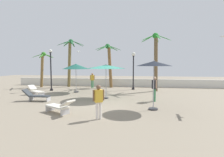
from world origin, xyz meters
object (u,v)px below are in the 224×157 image
object	(u,v)px
palm_tree_1	(109,60)
lounge_chair_0	(60,106)
palm_tree_3	(70,57)
lamp_post_1	(51,67)
patio_umbrella_2	(76,67)
palm_tree_2	(156,56)
lounge_chair_2	(36,91)
guest_2	(154,86)
guest_1	(99,99)
guest_0	(92,79)
seagull_0	(79,52)
patio_umbrella_1	(154,65)
lamp_post_0	(133,65)
palm_tree_0	(43,65)
lounge_chair_1	(36,96)
patio_umbrella_0	(106,67)
seagull_1	(224,36)

from	to	relation	value
palm_tree_1	lounge_chair_0	distance (m)	11.26
palm_tree_3	lamp_post_1	xyz separation A→B (m)	(-0.71, -3.20, -1.05)
patio_umbrella_2	palm_tree_2	xyz separation A→B (m)	(7.34, 1.80, 1.01)
palm_tree_1	palm_tree_3	world-z (taller)	palm_tree_3
palm_tree_2	lounge_chair_2	xyz separation A→B (m)	(-10.11, -3.89, -3.00)
patio_umbrella_2	guest_2	size ratio (longest dim) A/B	1.54
palm_tree_2	lounge_chair_2	size ratio (longest dim) A/B	2.99
patio_umbrella_2	guest_1	size ratio (longest dim) A/B	1.64
patio_umbrella_2	guest_0	world-z (taller)	patio_umbrella_2
palm_tree_2	seagull_0	distance (m)	9.26
patio_umbrella_1	guest_2	xyz separation A→B (m)	(0.26, 2.35, -1.52)
patio_umbrella_1	lounge_chair_2	distance (m)	10.16
palm_tree_1	guest_1	world-z (taller)	palm_tree_1
patio_umbrella_1	lounge_chair_0	xyz separation A→B (m)	(-4.95, -1.53, -2.18)
patio_umbrella_2	lamp_post_0	world-z (taller)	lamp_post_0
palm_tree_2	guest_0	world-z (taller)	palm_tree_2
palm_tree_0	lounge_chair_2	world-z (taller)	palm_tree_0
patio_umbrella_1	palm_tree_3	xyz separation A→B (m)	(-8.65, 9.28, 0.85)
lamp_post_0	seagull_0	bearing A→B (deg)	160.88
guest_0	guest_2	distance (m)	8.95
lounge_chair_2	lamp_post_1	bearing A→B (deg)	90.33
palm_tree_0	lamp_post_1	bearing A→B (deg)	-47.07
palm_tree_2	guest_0	bearing A→B (deg)	166.63
lounge_chair_1	lounge_chair_2	xyz separation A→B (m)	(-1.33, 2.08, 0.01)
palm_tree_2	lounge_chair_0	bearing A→B (deg)	-123.11
lounge_chair_0	guest_0	xyz separation A→B (m)	(-0.96, 10.36, 0.59)
palm_tree_0	guest_2	bearing A→B (deg)	-27.37
patio_umbrella_2	lounge_chair_0	xyz separation A→B (m)	(1.62, -6.98, -1.99)
palm_tree_3	guest_1	bearing A→B (deg)	-62.66
lamp_post_1	guest_2	xyz separation A→B (m)	(9.62, -3.73, -1.32)
lamp_post_0	guest_2	world-z (taller)	lamp_post_0
guest_1	guest_0	bearing A→B (deg)	106.18
patio_umbrella_0	palm_tree_1	distance (m)	6.59
palm_tree_3	guest_1	world-z (taller)	palm_tree_3
guest_0	seagull_1	distance (m)	13.08
palm_tree_3	guest_0	distance (m)	3.70
seagull_1	lamp_post_1	bearing A→B (deg)	159.02
patio_umbrella_0	lamp_post_0	xyz separation A→B (m)	(1.90, 5.18, 0.09)
lounge_chair_1	seagull_0	distance (m)	9.79
seagull_0	lounge_chair_0	bearing A→B (deg)	-75.87
patio_umbrella_1	guest_1	world-z (taller)	patio_umbrella_1
palm_tree_3	lounge_chair_1	distance (m)	8.59
palm_tree_0	palm_tree_2	size ratio (longest dim) A/B	0.72
palm_tree_0	lamp_post_1	xyz separation A→B (m)	(2.25, -2.42, -0.14)
lamp_post_1	lounge_chair_2	bearing A→B (deg)	-89.67
lamp_post_1	lounge_chair_0	size ratio (longest dim) A/B	2.14
palm_tree_0	guest_1	size ratio (longest dim) A/B	2.45
lamp_post_1	lounge_chair_1	distance (m)	5.38
lounge_chair_1	guest_1	bearing A→B (deg)	-33.33
guest_2	palm_tree_1	bearing A→B (deg)	121.85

